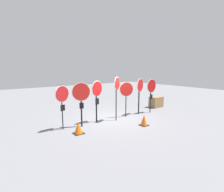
% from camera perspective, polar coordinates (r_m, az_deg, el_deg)
% --- Properties ---
extents(ground_plane, '(40.00, 40.00, 0.00)m').
position_cam_1_polar(ground_plane, '(10.32, 0.49, -7.57)').
color(ground_plane, slate).
extents(stop_sign_0, '(0.77, 0.27, 2.19)m').
position_cam_1_polar(stop_sign_0, '(8.59, -15.94, -0.22)').
color(stop_sign_0, black).
rests_on(stop_sign_0, ground).
extents(stop_sign_1, '(0.91, 0.26, 2.27)m').
position_cam_1_polar(stop_sign_1, '(8.79, -10.01, 0.14)').
color(stop_sign_1, black).
rests_on(stop_sign_1, ground).
extents(stop_sign_2, '(0.81, 0.30, 2.29)m').
position_cam_1_polar(stop_sign_2, '(9.48, -4.95, 0.91)').
color(stop_sign_2, black).
rests_on(stop_sign_2, ground).
extents(stop_sign_3, '(0.65, 0.39, 2.49)m').
position_cam_1_polar(stop_sign_3, '(9.72, 1.62, 2.82)').
color(stop_sign_3, black).
rests_on(stop_sign_3, ground).
extents(stop_sign_4, '(0.82, 0.35, 2.15)m').
position_cam_1_polar(stop_sign_4, '(10.50, 4.71, 1.65)').
color(stop_sign_4, black).
rests_on(stop_sign_4, ground).
extents(stop_sign_5, '(0.81, 0.31, 2.31)m').
position_cam_1_polar(stop_sign_5, '(11.28, 9.07, 2.24)').
color(stop_sign_5, black).
rests_on(stop_sign_5, ground).
extents(stop_sign_6, '(0.91, 0.15, 2.27)m').
position_cam_1_polar(stop_sign_6, '(11.78, 12.75, 2.54)').
color(stop_sign_6, black).
rests_on(stop_sign_6, ground).
extents(traffic_cone_0, '(0.46, 0.46, 0.52)m').
position_cam_1_polar(traffic_cone_0, '(8.23, -10.91, -10.25)').
color(traffic_cone_0, black).
rests_on(traffic_cone_0, ground).
extents(traffic_cone_1, '(0.42, 0.42, 0.56)m').
position_cam_1_polar(traffic_cone_1, '(9.32, 10.40, -7.79)').
color(traffic_cone_1, black).
rests_on(traffic_cone_1, ground).
extents(storage_crate, '(1.00, 0.64, 0.80)m').
position_cam_1_polar(storage_crate, '(13.74, 14.20, -1.88)').
color(storage_crate, olive).
rests_on(storage_crate, ground).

